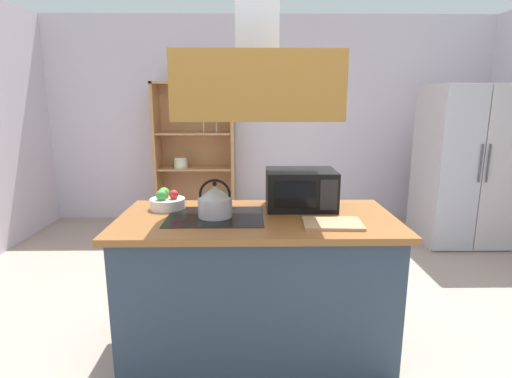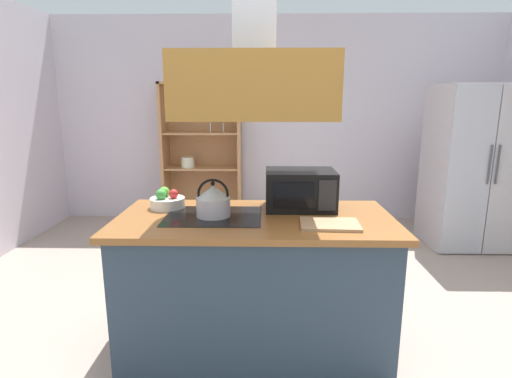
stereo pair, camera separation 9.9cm
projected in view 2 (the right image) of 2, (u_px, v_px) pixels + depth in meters
ground_plane at (286, 338)px, 2.76m from camera, size 7.80×7.80×0.00m
wall_back at (276, 121)px, 5.40m from camera, size 6.00×0.12×2.70m
kitchen_island at (255, 282)px, 2.59m from camera, size 1.74×0.85×0.90m
range_hood at (255, 69)px, 2.30m from camera, size 0.90×0.70×1.19m
refrigerator at (473, 167)px, 4.41m from camera, size 0.90×0.77×1.79m
dish_cabinet at (203, 161)px, 5.32m from camera, size 1.04×0.40×1.85m
kettle at (213, 201)px, 2.48m from camera, size 0.21×0.21×0.24m
cutting_board at (330, 224)px, 2.31m from camera, size 0.35×0.26×0.02m
microwave at (300, 189)px, 2.67m from camera, size 0.46×0.35×0.26m
fruit_bowl at (167, 201)px, 2.69m from camera, size 0.23×0.23×0.14m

